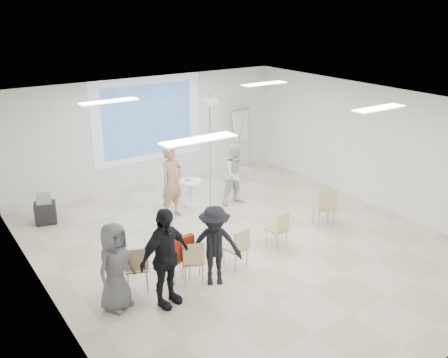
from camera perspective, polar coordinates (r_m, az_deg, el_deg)
floor at (r=10.73m, az=2.41°, el=-7.76°), size 8.00×9.00×0.10m
ceiling at (r=9.69m, az=2.67°, el=8.70°), size 8.00×9.00×0.10m
wall_back at (r=13.86m, az=-8.73°, el=5.36°), size 8.00×0.10×3.00m
wall_left at (r=8.52m, az=-20.08°, el=-5.13°), size 0.10×9.00×3.00m
wall_right at (r=12.82m, az=17.30°, el=3.49°), size 0.10×9.00×3.00m
projection_halo at (r=13.72m, az=-8.69°, el=6.72°), size 3.20×0.01×2.30m
projection_image at (r=13.71m, az=-8.66°, el=6.71°), size 2.60×0.01×1.90m
pedestal_table at (r=12.53m, az=-3.76°, el=-1.42°), size 0.64×0.64×0.68m
player_left at (r=11.72m, az=-6.00°, el=0.22°), size 0.85×0.71×2.01m
player_right at (r=12.45m, az=1.45°, el=0.92°), size 0.89×0.73×1.76m
controller_left at (r=11.90m, az=-5.86°, el=2.17°), size 0.08×0.13×0.04m
controller_right at (r=12.45m, az=0.12°, el=2.42°), size 0.05×0.12×0.04m
chair_far_left at (r=9.02m, az=-9.96°, el=-9.67°), size 0.55×0.56×0.88m
chair_left_mid at (r=9.27m, az=-5.17°, el=-8.66°), size 0.43×0.46×0.87m
chair_left_inner at (r=9.15m, az=-3.58°, el=-9.09°), size 0.52×0.54×0.84m
chair_center at (r=9.61m, az=1.63°, el=-7.62°), size 0.45×0.48×0.83m
chair_right_inner at (r=10.45m, az=6.34°, el=-5.49°), size 0.44×0.46×0.79m
chair_right_far at (r=11.49m, az=11.53°, el=-2.90°), size 0.59×0.61×0.94m
red_jacket at (r=9.05m, az=-4.79°, el=-7.88°), size 0.47×0.13×0.44m
laptop at (r=9.25m, az=-3.72°, el=-9.07°), size 0.37×0.32×0.02m
audience_left at (r=8.36m, az=-6.79°, el=-8.18°), size 1.32×1.00×2.02m
audience_mid at (r=8.97m, az=-1.09°, el=-7.06°), size 1.27×1.07×1.72m
audience_outer at (r=8.49m, az=-12.38°, el=-9.23°), size 1.00×0.87×1.73m
flipchart_easel at (r=15.10m, az=2.00°, el=6.22°), size 0.79×0.61×1.84m
av_cart at (r=12.27m, az=-19.76°, el=-3.36°), size 0.56×0.50×0.71m
ceiling_projector at (r=11.02m, az=-1.60°, el=8.17°), size 0.30×0.25×3.00m
fluor_panel_nw at (r=10.49m, az=-12.98°, el=8.64°), size 1.20×0.30×0.02m
fluor_panel_ne at (r=12.46m, az=4.63°, el=10.81°), size 1.20×0.30×0.02m
fluor_panel_sw at (r=7.41m, az=-2.90°, el=4.54°), size 1.20×0.30×0.02m
fluor_panel_se at (r=10.01m, az=17.26°, el=7.74°), size 1.20×0.30×0.02m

